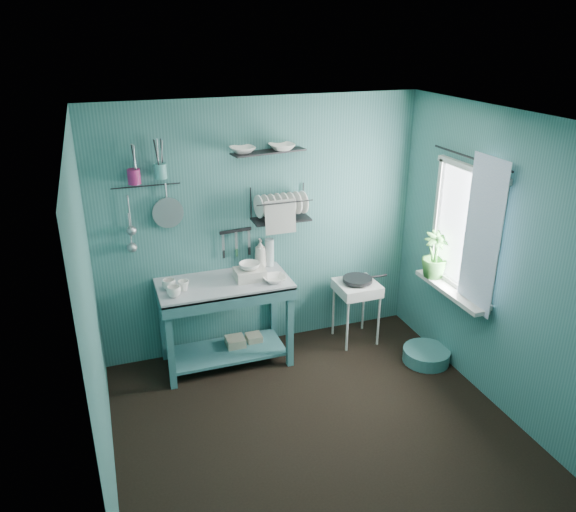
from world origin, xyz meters
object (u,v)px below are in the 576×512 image
object	(u,v)px
water_bottle	(269,252)
utensil_cup_magenta	(134,177)
wash_tub	(250,274)
mug_left	(174,292)
colander	(168,213)
floor_basin	(426,355)
storage_tin_small	(254,343)
utensil_cup_teal	(160,171)
mug_mid	(183,286)
mug_right	(169,285)
work_counter	(226,323)
dish_rack	(281,204)
soap_bottle	(260,254)
potted_plant	(435,255)
hotplate_stand	(356,311)
frying_pan	(357,279)
storage_tin_large	(236,347)

from	to	relation	value
water_bottle	utensil_cup_magenta	size ratio (longest dim) A/B	2.15
wash_tub	utensil_cup_magenta	xyz separation A→B (m)	(-0.94, 0.23, 0.96)
mug_left	colander	bearing A→B (deg)	82.47
floor_basin	water_bottle	bearing A→B (deg)	147.25
floor_basin	wash_tub	bearing A→B (deg)	158.89
water_bottle	wash_tub	bearing A→B (deg)	-138.37
storage_tin_small	floor_basin	size ratio (longest dim) A/B	0.44
mug_left	utensil_cup_teal	size ratio (longest dim) A/B	0.95
mug_mid	mug_right	size ratio (longest dim) A/B	0.81
work_counter	dish_rack	xyz separation A→B (m)	(0.62, 0.16, 1.08)
mug_right	utensil_cup_teal	xyz separation A→B (m)	(0.04, 0.21, 0.99)
work_counter	mug_right	xyz separation A→B (m)	(-0.50, 0.00, 0.48)
mug_mid	floor_basin	distance (m)	2.47
utensil_cup_magenta	storage_tin_small	distance (m)	2.04
soap_bottle	dish_rack	bearing A→B (deg)	-10.65
wash_tub	water_bottle	distance (m)	0.37
mug_right	dish_rack	distance (m)	1.28
dish_rack	potted_plant	world-z (taller)	dish_rack
soap_bottle	work_counter	bearing A→B (deg)	-154.54
water_bottle	floor_basin	size ratio (longest dim) A/B	0.61
water_bottle	storage_tin_small	world-z (taller)	water_bottle
work_counter	hotplate_stand	bearing A→B (deg)	-13.01
frying_pan	floor_basin	bearing A→B (deg)	-51.69
work_counter	colander	size ratio (longest dim) A/B	4.39
mug_right	colander	world-z (taller)	colander
water_bottle	hotplate_stand	bearing A→B (deg)	-16.11
mug_mid	frying_pan	xyz separation A→B (m)	(1.75, 0.03, -0.22)
storage_tin_small	mug_left	bearing A→B (deg)	-162.90
utensil_cup_teal	mug_mid	bearing A→B (deg)	-72.71
water_bottle	colander	bearing A→B (deg)	178.69
utensil_cup_magenta	floor_basin	world-z (taller)	utensil_cup_magenta
utensil_cup_teal	storage_tin_small	distance (m)	1.97
mug_left	utensil_cup_magenta	size ratio (longest dim) A/B	0.95
utensil_cup_teal	storage_tin_large	bearing A→B (deg)	-15.98
soap_bottle	potted_plant	world-z (taller)	potted_plant
mug_left	utensil_cup_teal	bearing A→B (deg)	87.63
work_counter	dish_rack	world-z (taller)	dish_rack
colander	floor_basin	size ratio (longest dim) A/B	0.61
soap_bottle	utensil_cup_magenta	bearing A→B (deg)	179.39
mug_mid	soap_bottle	xyz separation A→B (m)	(0.80, 0.26, 0.10)
work_counter	wash_tub	distance (m)	0.55
utensil_cup_magenta	storage_tin_large	distance (m)	1.94
soap_bottle	frying_pan	xyz separation A→B (m)	(0.95, -0.23, -0.33)
colander	storage_tin_small	size ratio (longest dim) A/B	1.40
wash_tub	storage_tin_large	distance (m)	0.83
dish_rack	work_counter	bearing A→B (deg)	-173.99
soap_bottle	potted_plant	bearing A→B (deg)	-23.37
mug_mid	work_counter	bearing A→B (deg)	8.97
work_counter	dish_rack	bearing A→B (deg)	2.64
floor_basin	utensil_cup_magenta	bearing A→B (deg)	161.50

